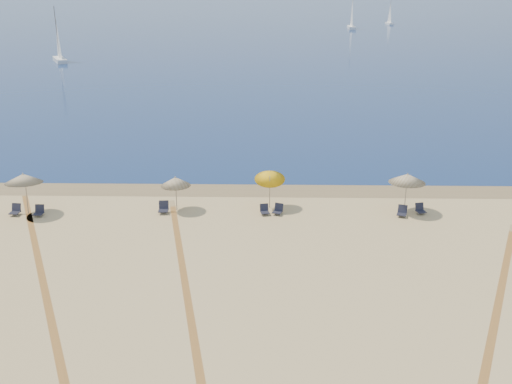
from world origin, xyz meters
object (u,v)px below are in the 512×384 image
at_px(umbrella_1, 23,178).
at_px(umbrella_2, 176,181).
at_px(chair_1, 15,210).
at_px(sailboat_0, 390,17).
at_px(chair_4, 264,210).
at_px(chair_6, 402,212).
at_px(chair_3, 164,208).
at_px(sailboat_1, 352,17).
at_px(chair_5, 278,210).
at_px(sailboat_2, 58,45).
at_px(chair_7, 420,209).
at_px(umbrella_4, 407,178).
at_px(umbrella_3, 270,175).
at_px(chair_2, 39,211).

xyz_separation_m(umbrella_1, umbrella_2, (9.13, 0.71, -0.39)).
bearing_deg(chair_1, sailboat_0, 76.01).
height_order(umbrella_2, chair_4, umbrella_2).
bearing_deg(chair_1, chair_6, 5.61).
relative_size(chair_3, sailboat_1, 0.07).
relative_size(chair_3, chair_5, 0.94).
xyz_separation_m(chair_1, chair_3, (9.05, 0.51, 0.02)).
relative_size(umbrella_1, chair_3, 3.63).
height_order(chair_5, sailboat_2, sailboat_2).
xyz_separation_m(umbrella_1, chair_7, (24.27, 0.46, -2.00)).
distance_m(sailboat_1, sailboat_2, 89.41).
bearing_deg(sailboat_2, sailboat_1, 22.07).
bearing_deg(sailboat_1, chair_5, -98.10).
distance_m(umbrella_2, umbrella_4, 14.23).
relative_size(chair_4, sailboat_0, 0.09).
bearing_deg(sailboat_0, umbrella_4, -105.74).
distance_m(chair_1, sailboat_1, 140.63).
bearing_deg(chair_4, sailboat_1, 68.19).
xyz_separation_m(umbrella_4, chair_1, (-24.03, -0.96, -1.90)).
bearing_deg(chair_1, chair_4, 6.46).
distance_m(umbrella_3, chair_1, 15.80).
distance_m(chair_4, sailboat_0, 155.46).
xyz_separation_m(umbrella_4, chair_4, (-8.72, -0.58, -1.92)).
relative_size(chair_5, chair_7, 1.08).
bearing_deg(chair_2, chair_3, 6.30).
bearing_deg(chair_6, chair_2, -160.27).
height_order(umbrella_1, chair_3, umbrella_1).
xyz_separation_m(umbrella_3, chair_1, (-15.63, -1.42, -1.87)).
bearing_deg(chair_2, sailboat_1, 76.20).
xyz_separation_m(chair_5, chair_6, (7.57, -0.20, 0.01)).
relative_size(chair_5, sailboat_2, 0.09).
relative_size(chair_5, sailboat_1, 0.08).
distance_m(chair_2, chair_7, 23.46).
bearing_deg(umbrella_3, sailboat_2, 118.30).
height_order(umbrella_3, chair_7, umbrella_3).
distance_m(umbrella_1, chair_6, 23.14).
xyz_separation_m(chair_7, sailboat_0, (27.32, 150.66, 1.98)).
bearing_deg(chair_3, chair_7, -1.97).
height_order(chair_1, chair_7, chair_1).
bearing_deg(chair_2, umbrella_2, 8.93).
xyz_separation_m(chair_1, chair_6, (23.73, 0.23, -0.00)).
bearing_deg(sailboat_1, chair_4, -98.45).
relative_size(umbrella_2, chair_2, 3.36).
xyz_separation_m(umbrella_2, umbrella_3, (5.82, 0.47, 0.28)).
relative_size(umbrella_2, chair_3, 3.05).
bearing_deg(chair_7, umbrella_3, 162.94).
bearing_deg(umbrella_4, umbrella_3, 176.84).
height_order(chair_4, sailboat_2, sailboat_2).
height_order(chair_7, sailboat_2, sailboat_2).
bearing_deg(chair_3, chair_6, -3.74).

